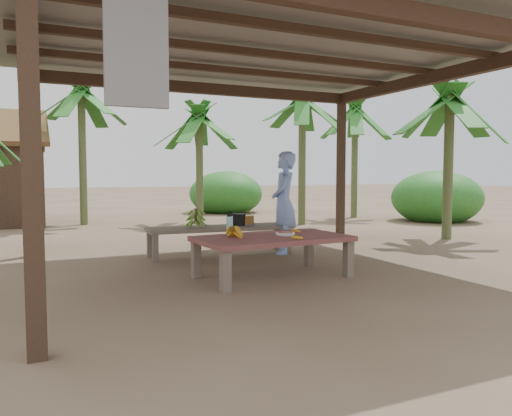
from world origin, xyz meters
name	(u,v)px	position (x,y,z in m)	size (l,w,h in m)	color
ground	(263,268)	(0.00, 0.00, 0.00)	(80.00, 80.00, 0.00)	brown
pavilion	(263,55)	(-0.01, -0.01, 2.78)	(6.60, 5.60, 2.95)	black
work_table	(273,242)	(-0.16, -0.58, 0.43)	(1.86, 1.11, 0.50)	brown
bench	(220,230)	(-0.17, 1.16, 0.39)	(2.23, 0.72, 0.45)	brown
ripe_banana_bunch	(232,231)	(-0.65, -0.52, 0.57)	(0.25, 0.21, 0.15)	gold
plate	(285,234)	(0.03, -0.56, 0.52)	(0.24, 0.24, 0.04)	white
loose_banana_front	(297,238)	(-0.04, -0.97, 0.52)	(0.04, 0.15, 0.04)	gold
loose_banana_side	(296,231)	(0.29, -0.38, 0.52)	(0.04, 0.13, 0.04)	gold
water_flask	(230,225)	(-0.58, -0.26, 0.63)	(0.08, 0.08, 0.30)	#3BA3B9
green_banana_stalk	(196,217)	(-0.55, 1.18, 0.60)	(0.26, 0.26, 0.30)	#598C2D
cooking_pot	(239,220)	(0.14, 1.16, 0.54)	(0.21, 0.21, 0.17)	black
skewer_rack	(249,218)	(0.29, 1.08, 0.57)	(0.18, 0.08, 0.24)	#A57F47
woman	(284,203)	(0.82, 0.95, 0.80)	(0.58, 0.38, 1.60)	#7D9BEC
banana_plant_ne	(302,109)	(3.30, 4.68, 2.80)	(1.80, 1.80, 3.29)	#596638
banana_plant_n	(199,126)	(1.18, 6.18, 2.44)	(1.80, 1.80, 2.93)	#596638
banana_plant_nw	(81,101)	(-1.56, 6.88, 2.99)	(1.80, 1.80, 3.49)	#596638
banana_plant_e	(450,111)	(4.46, 1.17, 2.43)	(1.80, 1.80, 2.92)	#596638
banana_plant_far	(355,119)	(5.65, 5.78, 2.78)	(1.80, 1.80, 3.27)	#596638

